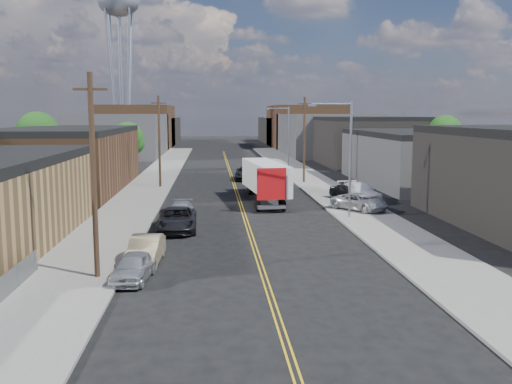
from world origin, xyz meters
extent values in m
plane|color=black|center=(0.00, 60.00, 0.00)|extent=(260.00, 260.00, 0.00)
cube|color=gold|center=(0.00, 45.00, 0.01)|extent=(0.32, 120.00, 0.01)
cube|color=slate|center=(-9.50, 45.00, 0.07)|extent=(5.00, 140.00, 0.15)
cube|color=slate|center=(9.50, 45.00, 0.07)|extent=(5.00, 140.00, 0.15)
cube|color=#533621|center=(-18.00, 44.00, 3.00)|extent=(12.00, 26.00, 6.00)
cube|color=black|center=(-18.00, 44.00, 6.30)|extent=(12.00, 26.00, 0.60)
cube|color=navy|center=(15.20, 20.00, 3.60)|extent=(0.30, 20.00, 0.80)
cube|color=#38383B|center=(22.00, 46.00, 2.75)|extent=(14.00, 24.00, 5.50)
cube|color=black|center=(22.00, 46.00, 5.80)|extent=(14.00, 24.00, 0.60)
cube|color=black|center=(22.00, 72.00, 3.50)|extent=(14.00, 22.00, 7.00)
cube|color=black|center=(22.00, 72.00, 7.30)|extent=(14.00, 22.00, 0.60)
cube|color=#38383B|center=(-20.00, 95.00, 4.00)|extent=(16.00, 30.00, 8.00)
cube|color=#38383B|center=(20.00, 95.00, 4.00)|extent=(16.00, 30.00, 8.00)
cube|color=#533621|center=(-20.00, 120.00, 5.00)|extent=(16.00, 26.00, 10.00)
cube|color=#533621|center=(20.00, 120.00, 5.00)|extent=(16.00, 26.00, 10.00)
cube|color=black|center=(-20.00, 140.00, 3.50)|extent=(16.00, 40.00, 7.00)
cube|color=black|center=(20.00, 140.00, 3.50)|extent=(16.00, 40.00, 7.00)
cylinder|color=gray|center=(-22.00, 110.00, 15.00)|extent=(0.80, 0.80, 30.00)
cylinder|color=gray|center=(-23.76, 108.24, 15.00)|extent=(1.94, 1.94, 29.98)
cylinder|color=gray|center=(-20.24, 108.24, 15.00)|extent=(1.94, 1.94, 29.98)
cylinder|color=gray|center=(-23.76, 111.76, 15.00)|extent=(1.94, 1.94, 29.98)
cylinder|color=gray|center=(-20.24, 111.76, 15.00)|extent=(1.94, 1.94, 29.98)
ellipsoid|color=#9EA8B2|center=(-22.00, 110.00, 32.00)|extent=(9.00, 9.00, 6.75)
cylinder|color=gray|center=(8.00, 25.00, 4.50)|extent=(0.18, 0.18, 9.00)
cylinder|color=gray|center=(6.50, 25.00, 8.80)|extent=(3.00, 0.12, 0.12)
cube|color=gray|center=(5.00, 25.00, 8.70)|extent=(0.60, 0.25, 0.18)
cylinder|color=gray|center=(8.00, 60.00, 4.50)|extent=(0.18, 0.18, 9.00)
cylinder|color=gray|center=(6.50, 60.00, 8.80)|extent=(3.00, 0.12, 0.12)
cube|color=gray|center=(5.00, 60.00, 8.70)|extent=(0.60, 0.25, 0.18)
cylinder|color=black|center=(-8.20, 10.00, 5.00)|extent=(0.26, 0.26, 10.00)
cube|color=black|center=(-8.20, 10.00, 9.20)|extent=(1.60, 0.12, 0.12)
cylinder|color=black|center=(-8.20, 45.00, 5.00)|extent=(0.26, 0.26, 10.00)
cube|color=black|center=(-8.20, 45.00, 9.20)|extent=(1.60, 0.12, 0.12)
cylinder|color=black|center=(8.20, 48.00, 5.00)|extent=(0.26, 0.26, 10.00)
cube|color=black|center=(8.20, 48.00, 9.20)|extent=(1.60, 0.12, 0.12)
cylinder|color=black|center=(-24.00, 55.00, 2.25)|extent=(0.36, 0.36, 4.50)
sphere|color=#13390F|center=(-24.00, 55.00, 5.85)|extent=(5.04, 5.04, 5.04)
sphere|color=#13390F|center=(-23.40, 55.30, 4.95)|extent=(3.96, 3.96, 3.96)
sphere|color=#13390F|center=(-24.50, 54.60, 5.22)|extent=(3.60, 3.60, 3.60)
cylinder|color=black|center=(-14.00, 62.00, 1.88)|extent=(0.36, 0.36, 3.75)
sphere|color=#13390F|center=(-14.00, 62.00, 4.88)|extent=(4.20, 4.20, 4.20)
sphere|color=#13390F|center=(-13.40, 62.30, 4.12)|extent=(3.30, 3.30, 3.30)
sphere|color=#13390F|center=(-14.50, 61.60, 4.35)|extent=(3.00, 3.00, 3.00)
cylinder|color=black|center=(30.00, 60.00, 2.12)|extent=(0.36, 0.36, 4.25)
sphere|color=#13390F|center=(30.00, 60.00, 5.53)|extent=(4.76, 4.76, 4.76)
sphere|color=#13390F|center=(30.60, 60.30, 4.68)|extent=(3.74, 3.74, 3.74)
sphere|color=#13390F|center=(29.50, 59.60, 4.93)|extent=(3.40, 3.40, 3.40)
cube|color=beige|center=(2.28, 33.52, 2.40)|extent=(3.59, 11.28, 2.59)
cube|color=#9C0C0F|center=(2.28, 27.98, 2.40)|extent=(2.42, 0.38, 2.61)
cube|color=gray|center=(2.28, 27.98, 0.51)|extent=(2.33, 0.84, 0.25)
cube|color=black|center=(2.28, 40.36, 1.43)|extent=(2.62, 3.19, 2.86)
cylinder|color=black|center=(2.28, 29.38, 0.46)|extent=(2.49, 1.18, 0.92)
cylinder|color=black|center=(2.28, 40.36, 0.46)|extent=(2.40, 1.17, 0.92)
imported|color=#B8BBBE|center=(-6.40, 9.61, 0.68)|extent=(2.11, 4.18, 1.37)
imported|color=#958562|center=(-6.17, 12.79, 0.76)|extent=(1.84, 4.66, 1.51)
imported|color=black|center=(-5.00, 21.42, 0.80)|extent=(2.79, 5.84, 1.61)
imported|color=#BABDC0|center=(-5.00, 26.00, 0.65)|extent=(2.08, 4.58, 1.30)
imported|color=#B9BCBE|center=(9.61, 28.00, 0.84)|extent=(4.72, 5.38, 1.38)
imported|color=white|center=(10.93, 33.14, 0.96)|extent=(3.49, 5.97, 1.63)
imported|color=black|center=(10.10, 34.00, 0.87)|extent=(3.32, 4.53, 1.43)
imported|color=black|center=(1.70, 51.80, 0.81)|extent=(3.09, 5.99, 1.61)
camera|label=1|loc=(-2.55, -17.64, 8.06)|focal=40.00mm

